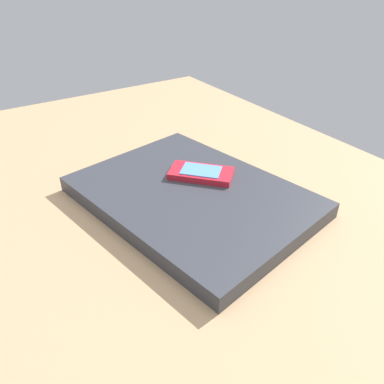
{
  "coord_description": "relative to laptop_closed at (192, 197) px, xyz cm",
  "views": [
    {
      "loc": [
        37.02,
        -22.68,
        34.96
      ],
      "look_at": [
        -2.3,
        3.14,
        5.0
      ],
      "focal_mm": 35.46,
      "sensor_mm": 36.0,
      "label": 1
    }
  ],
  "objects": [
    {
      "name": "desk_surface",
      "position": [
        2.3,
        -3.14,
        -2.69
      ],
      "size": [
        120.0,
        80.0,
        3.0
      ],
      "primitive_type": "cube",
      "color": "tan",
      "rests_on": "ground"
    },
    {
      "name": "laptop_closed",
      "position": [
        0.0,
        0.0,
        0.0
      ],
      "size": [
        37.62,
        30.44,
        2.39
      ],
      "primitive_type": "cube",
      "rotation": [
        0.0,
        0.0,
        0.19
      ],
      "color": "#33353D",
      "rests_on": "desk_surface"
    },
    {
      "name": "cell_phone_on_laptop",
      "position": [
        -2.61,
        3.4,
        1.71
      ],
      "size": [
        10.44,
        10.14,
        1.11
      ],
      "color": "red",
      "rests_on": "laptop_closed"
    }
  ]
}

